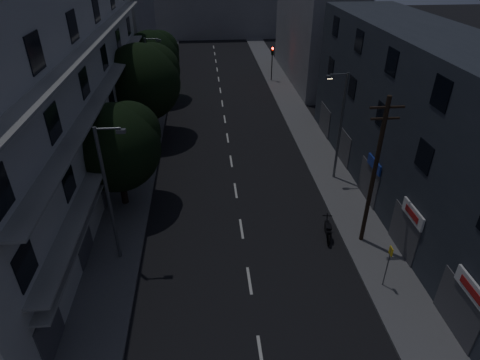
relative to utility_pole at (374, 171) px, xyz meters
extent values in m
plane|color=black|center=(-7.10, 15.85, -4.87)|extent=(160.00, 160.00, 0.00)
cube|color=#565659|center=(-14.60, 15.85, -4.79)|extent=(3.00, 90.00, 0.15)
cube|color=#565659|center=(0.40, 15.85, -4.79)|extent=(3.00, 90.00, 0.15)
cube|color=beige|center=(-7.10, -7.15, -4.86)|extent=(0.15, 2.00, 0.01)
cube|color=beige|center=(-7.10, -2.65, -4.86)|extent=(0.15, 2.00, 0.01)
cube|color=beige|center=(-7.10, 1.85, -4.86)|extent=(0.15, 2.00, 0.01)
cube|color=beige|center=(-7.10, 6.35, -4.86)|extent=(0.15, 2.00, 0.01)
cube|color=beige|center=(-7.10, 10.85, -4.86)|extent=(0.15, 2.00, 0.01)
cube|color=beige|center=(-7.10, 15.35, -4.86)|extent=(0.15, 2.00, 0.01)
cube|color=beige|center=(-7.10, 19.85, -4.86)|extent=(0.15, 2.00, 0.01)
cube|color=beige|center=(-7.10, 24.35, -4.86)|extent=(0.15, 2.00, 0.01)
cube|color=beige|center=(-7.10, 28.85, -4.86)|extent=(0.15, 2.00, 0.01)
cube|color=beige|center=(-7.10, 33.35, -4.86)|extent=(0.15, 2.00, 0.01)
cube|color=beige|center=(-7.10, 37.85, -4.86)|extent=(0.15, 2.00, 0.01)
cube|color=beige|center=(-7.10, 42.35, -4.86)|extent=(0.15, 2.00, 0.01)
cube|color=beige|center=(-7.10, 46.85, -4.86)|extent=(0.15, 2.00, 0.01)
cube|color=beige|center=(-7.10, 51.35, -4.86)|extent=(0.15, 2.00, 0.01)
cube|color=#B4B4AF|center=(-19.10, 8.85, 2.13)|extent=(6.00, 36.00, 14.00)
cube|color=black|center=(-16.08, -6.15, -2.87)|extent=(0.06, 1.60, 1.60)
cube|color=black|center=(-16.08, -0.15, -2.87)|extent=(0.06, 1.60, 1.60)
cube|color=black|center=(-16.08, 5.85, -2.87)|extent=(0.06, 1.60, 1.60)
cube|color=black|center=(-16.08, 11.85, -2.87)|extent=(0.06, 1.60, 1.60)
cube|color=black|center=(-16.08, 17.85, -2.87)|extent=(0.06, 1.60, 1.60)
cube|color=black|center=(-16.08, 23.85, -2.87)|extent=(0.06, 1.60, 1.60)
cube|color=black|center=(-16.08, -6.15, 0.33)|extent=(0.06, 1.60, 1.60)
cube|color=black|center=(-16.08, -0.15, 0.33)|extent=(0.06, 1.60, 1.60)
cube|color=black|center=(-16.08, 5.85, 0.33)|extent=(0.06, 1.60, 1.60)
cube|color=black|center=(-16.08, 11.85, 0.33)|extent=(0.06, 1.60, 1.60)
cube|color=black|center=(-16.08, 17.85, 0.33)|extent=(0.06, 1.60, 1.60)
cube|color=black|center=(-16.08, 23.85, 0.33)|extent=(0.06, 1.60, 1.60)
cube|color=black|center=(-16.08, -0.15, 3.53)|extent=(0.06, 1.60, 1.60)
cube|color=black|center=(-16.08, 5.85, 3.53)|extent=(0.06, 1.60, 1.60)
cube|color=black|center=(-16.08, 11.85, 3.53)|extent=(0.06, 1.60, 1.60)
cube|color=black|center=(-16.08, 17.85, 3.53)|extent=(0.06, 1.60, 1.60)
cube|color=black|center=(-16.08, 23.85, 3.53)|extent=(0.06, 1.60, 1.60)
cube|color=black|center=(-16.08, -0.15, 6.73)|extent=(0.06, 1.60, 1.60)
cube|color=black|center=(-16.08, 5.85, 6.73)|extent=(0.06, 1.60, 1.60)
cube|color=black|center=(-16.08, 11.85, 6.73)|extent=(0.06, 1.60, 1.60)
cube|color=gray|center=(-15.60, 8.85, -0.87)|extent=(1.00, 32.40, 0.12)
cube|color=gray|center=(-15.60, 8.85, 2.33)|extent=(1.00, 32.40, 0.12)
cube|color=gray|center=(-15.60, 8.85, 5.53)|extent=(1.00, 32.40, 0.12)
cube|color=gray|center=(-15.70, 8.85, -1.77)|extent=(0.80, 32.40, 0.12)
cube|color=#424247|center=(-16.07, -6.15, -3.47)|extent=(0.06, 2.40, 2.40)
cube|color=#424247|center=(-16.07, -0.15, -3.47)|extent=(0.06, 2.40, 2.40)
cube|color=#424247|center=(-16.07, 5.85, -3.47)|extent=(0.06, 2.40, 2.40)
cube|color=#424247|center=(-16.07, 11.85, -3.47)|extent=(0.06, 2.40, 2.40)
cube|color=#424247|center=(-16.07, 17.85, -3.47)|extent=(0.06, 2.40, 2.40)
cube|color=#424247|center=(-16.07, 23.85, -3.47)|extent=(0.06, 2.40, 2.40)
cube|color=#282D36|center=(4.90, 4.85, 0.63)|extent=(6.00, 28.00, 11.00)
cube|color=black|center=(1.88, -1.15, 1.43)|extent=(0.06, 1.40, 1.50)
cube|color=black|center=(1.88, 4.35, 1.43)|extent=(0.06, 1.40, 1.50)
cube|color=black|center=(1.88, 9.85, 1.43)|extent=(0.06, 1.40, 1.50)
cube|color=black|center=(1.88, 15.35, 1.43)|extent=(0.06, 1.40, 1.50)
cube|color=black|center=(1.88, -1.15, 4.73)|extent=(0.06, 1.40, 1.50)
cube|color=black|center=(1.88, 4.35, 4.73)|extent=(0.06, 1.40, 1.50)
cube|color=black|center=(1.88, 9.85, 4.73)|extent=(0.06, 1.40, 1.50)
cube|color=black|center=(1.88, 15.35, 4.73)|extent=(0.06, 1.40, 1.50)
cube|color=#424247|center=(1.87, -6.65, -3.47)|extent=(0.06, 3.00, 2.60)
cube|color=#424247|center=(1.87, -1.15, -3.47)|extent=(0.06, 3.00, 2.60)
cube|color=#424247|center=(1.87, 4.35, -3.47)|extent=(0.06, 3.00, 2.60)
cube|color=#424247|center=(1.87, 9.85, -3.47)|extent=(0.06, 3.00, 2.60)
cube|color=#424247|center=(1.87, 15.35, -3.47)|extent=(0.06, 3.00, 2.60)
cube|color=silver|center=(1.80, -7.15, -1.77)|extent=(0.12, 2.40, 0.80)
cube|color=#B21414|center=(1.72, -7.15, -1.77)|extent=(0.02, 1.60, 0.36)
cube|color=silver|center=(1.80, -1.65, -1.77)|extent=(0.12, 2.20, 0.80)
cube|color=#B21414|center=(1.72, -1.65, -1.77)|extent=(0.02, 1.40, 0.36)
cube|color=navy|center=(1.80, 3.85, -1.77)|extent=(0.12, 2.00, 0.70)
cube|color=slate|center=(-19.10, 38.85, 3.13)|extent=(6.00, 20.00, 16.00)
cube|color=slate|center=(4.90, 32.85, 1.63)|extent=(6.00, 20.00, 13.00)
cube|color=slate|center=(-7.10, 60.85, 0.13)|extent=(24.00, 8.00, 10.00)
cylinder|color=black|center=(-14.80, 5.33, -2.81)|extent=(0.44, 0.44, 3.81)
sphere|color=black|center=(-14.80, 5.33, -0.53)|extent=(5.71, 5.71, 5.71)
sphere|color=black|center=(-13.94, 6.05, 0.19)|extent=(4.00, 4.00, 4.00)
sphere|color=black|center=(-15.51, 4.76, -0.10)|extent=(3.71, 3.71, 3.71)
cylinder|color=black|center=(-14.38, 16.52, -2.51)|extent=(0.44, 0.44, 4.42)
sphere|color=black|center=(-14.38, 16.52, 0.15)|extent=(6.66, 6.66, 6.66)
sphere|color=black|center=(-13.38, 17.35, 0.98)|extent=(4.66, 4.66, 4.66)
sphere|color=black|center=(-15.21, 15.86, 0.65)|extent=(4.33, 4.33, 4.33)
cylinder|color=black|center=(-14.53, 26.45, -2.72)|extent=(0.44, 0.44, 3.99)
sphere|color=black|center=(-14.53, 26.45, -0.33)|extent=(5.96, 5.96, 5.96)
sphere|color=black|center=(-13.64, 27.20, 0.41)|extent=(4.17, 4.17, 4.17)
sphere|color=black|center=(-15.28, 25.86, 0.12)|extent=(3.87, 3.87, 3.87)
cylinder|color=black|center=(-0.40, 31.89, -3.12)|extent=(0.12, 0.12, 3.20)
cube|color=black|center=(-0.40, 31.89, -1.07)|extent=(0.28, 0.22, 0.90)
sphere|color=#FF0C05|center=(-0.40, 31.74, -0.74)|extent=(0.22, 0.22, 0.22)
sphere|color=#3F330C|center=(-0.40, 31.74, -1.04)|extent=(0.22, 0.22, 0.22)
sphere|color=black|center=(-0.40, 31.74, -1.34)|extent=(0.22, 0.22, 0.22)
cylinder|color=black|center=(-13.50, 29.59, -3.12)|extent=(0.12, 0.12, 3.20)
cube|color=black|center=(-13.50, 29.59, -1.07)|extent=(0.28, 0.22, 0.90)
sphere|color=black|center=(-13.50, 29.44, -0.74)|extent=(0.22, 0.22, 0.22)
sphere|color=#3F330C|center=(-13.50, 29.44, -1.04)|extent=(0.22, 0.22, 0.22)
sphere|color=#0CFF26|center=(-13.50, 29.44, -1.34)|extent=(0.22, 0.22, 0.22)
cylinder|color=slate|center=(-14.27, -0.22, -0.72)|extent=(0.18, 0.18, 8.00)
cylinder|color=slate|center=(-13.67, -0.22, 3.18)|extent=(1.20, 0.10, 0.10)
cube|color=slate|center=(-13.07, -0.22, 3.03)|extent=(0.45, 0.25, 0.18)
cube|color=#4C4C4C|center=(-13.07, -0.22, 2.93)|extent=(0.35, 0.18, 0.04)
cylinder|color=#5A5D62|center=(0.49, 7.38, -0.72)|extent=(0.18, 0.18, 8.00)
cylinder|color=#5A5D62|center=(-0.11, 7.38, 3.18)|extent=(1.20, 0.10, 0.10)
cube|color=#5A5D62|center=(-0.71, 7.38, 3.03)|extent=(0.45, 0.25, 0.18)
cube|color=#FFD88C|center=(-0.71, 7.38, 2.93)|extent=(0.35, 0.18, 0.04)
cylinder|color=#56595D|center=(-14.10, 19.47, -0.72)|extent=(0.18, 0.18, 8.00)
cylinder|color=#56595D|center=(-13.50, 19.47, 3.18)|extent=(1.20, 0.10, 0.10)
cube|color=#56595D|center=(-12.90, 19.47, 3.03)|extent=(0.45, 0.25, 0.18)
cube|color=#4C4C4C|center=(-12.90, 19.47, 2.93)|extent=(0.35, 0.18, 0.04)
cylinder|color=black|center=(0.00, 0.00, -0.22)|extent=(0.24, 0.24, 9.00)
cube|color=black|center=(0.00, 0.00, 3.68)|extent=(1.80, 0.10, 0.10)
cube|color=black|center=(0.00, 0.00, 3.08)|extent=(1.50, 0.10, 0.10)
cylinder|color=#595B60|center=(-0.18, -3.74, -3.47)|extent=(0.06, 0.06, 2.50)
cube|color=yellow|center=(-0.18, -3.74, -2.42)|extent=(0.05, 0.35, 0.45)
torus|color=black|center=(-2.06, -0.12, -4.54)|extent=(0.23, 0.77, 0.76)
torus|color=black|center=(-1.86, 1.16, -4.54)|extent=(0.23, 0.77, 0.76)
cube|color=black|center=(-1.96, 0.52, -4.20)|extent=(0.45, 1.21, 0.38)
cube|color=black|center=(-1.99, 0.36, -3.92)|extent=(0.39, 0.53, 0.11)
cylinder|color=black|center=(-1.87, 1.10, -4.06)|extent=(0.14, 0.47, 0.91)
cube|color=black|center=(-1.85, 1.21, -3.74)|extent=(0.59, 0.13, 0.04)
camera|label=1|loc=(-9.03, -18.14, 10.88)|focal=30.00mm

